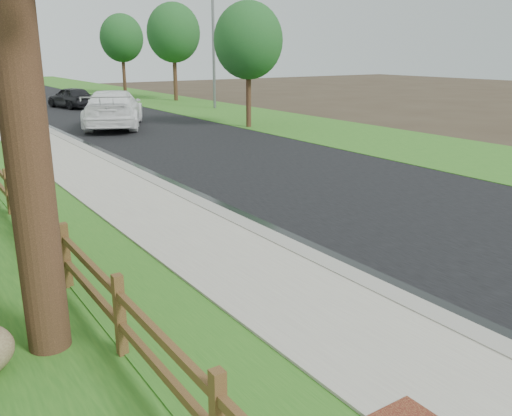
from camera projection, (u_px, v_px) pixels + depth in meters
ground at (500, 372)px, 6.41m from camera, size 120.00×120.00×0.00m
road at (70, 106)px, 36.82m from camera, size 8.00×90.00×0.02m
curb at (3, 109)px, 34.57m from camera, size 0.40×90.00×0.12m
wet_gutter at (9, 109)px, 34.77m from camera, size 0.50×90.00×0.00m
verge_far at (164, 101)px, 40.49m from camera, size 6.00×90.00×0.04m
ranch_fence at (47, 232)px, 9.43m from camera, size 0.12×16.92×1.10m
white_suv at (114, 109)px, 26.32m from camera, size 4.91×6.73×1.81m
dark_car_mid at (71, 97)px, 35.36m from camera, size 2.51×4.30×1.37m
dark_car_far at (2, 87)px, 42.92m from camera, size 1.84×4.92×1.61m
streetlight at (211, 28)px, 33.79m from camera, size 2.01×0.72×8.84m
tree_near_right at (248, 41)px, 25.54m from camera, size 3.28×3.28×5.91m
tree_mid_right at (173, 33)px, 39.30m from camera, size 3.87×3.87×7.02m
tree_far_right at (122, 38)px, 45.23m from camera, size 3.59×3.59×6.62m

